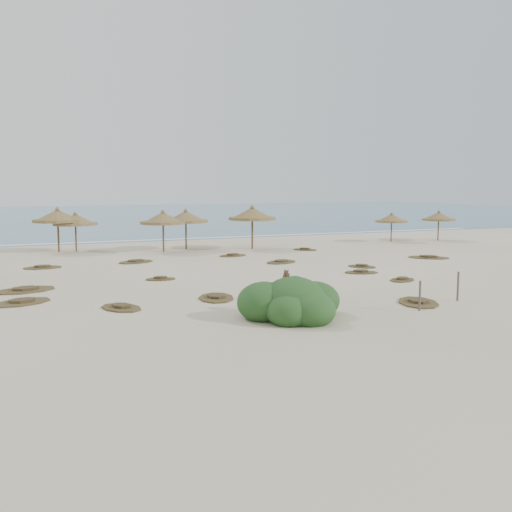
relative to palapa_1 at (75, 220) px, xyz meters
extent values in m
plane|color=beige|center=(5.94, -19.73, -2.18)|extent=(160.00, 160.00, 0.00)
cube|color=#2D6687|center=(5.94, 55.27, -2.17)|extent=(200.00, 100.00, 0.01)
cube|color=white|center=(5.94, 6.27, -2.17)|extent=(70.00, 0.60, 0.01)
cylinder|color=brown|center=(0.00, 0.00, -1.13)|extent=(0.12, 0.12, 2.10)
cylinder|color=olive|center=(0.00, 0.00, -0.26)|extent=(3.42, 3.42, 0.18)
cone|color=olive|center=(0.00, 0.00, 0.07)|extent=(3.31, 3.31, 0.75)
cone|color=olive|center=(0.00, 0.00, 0.52)|extent=(0.36, 0.36, 0.22)
cylinder|color=brown|center=(-1.13, 0.27, -1.00)|extent=(0.13, 0.13, 2.35)
cylinder|color=olive|center=(-1.13, 0.27, -0.03)|extent=(4.23, 4.23, 0.20)
cone|color=olive|center=(-1.13, 0.27, 0.34)|extent=(4.09, 4.09, 0.84)
cone|color=olive|center=(-1.13, 0.27, 0.85)|extent=(0.40, 0.40, 0.25)
cylinder|color=brown|center=(5.51, -2.65, -1.08)|extent=(0.13, 0.13, 2.20)
cylinder|color=olive|center=(5.51, -2.65, -0.16)|extent=(3.43, 3.43, 0.19)
cone|color=olive|center=(5.51, -2.65, 0.18)|extent=(3.31, 3.31, 0.79)
cone|color=olive|center=(5.51, -2.65, 0.65)|extent=(0.38, 0.38, 0.23)
cylinder|color=brown|center=(7.39, -1.85, -1.07)|extent=(0.13, 0.13, 2.22)
cylinder|color=olive|center=(7.39, -1.85, -0.15)|extent=(3.25, 3.25, 0.19)
cone|color=olive|center=(7.39, -1.85, 0.20)|extent=(3.14, 3.14, 0.79)
cone|color=olive|center=(7.39, -1.85, 0.67)|extent=(0.38, 0.38, 0.23)
cylinder|color=brown|center=(11.91, -3.39, -0.98)|extent=(0.14, 0.14, 2.40)
cylinder|color=olive|center=(11.91, -3.39, 0.02)|extent=(4.44, 4.44, 0.21)
cone|color=olive|center=(11.91, -3.39, 0.40)|extent=(4.29, 4.29, 0.86)
cone|color=olive|center=(11.91, -3.39, 0.91)|extent=(0.41, 0.41, 0.25)
cylinder|color=brown|center=(24.54, -3.01, -1.26)|extent=(0.10, 0.10, 1.83)
cylinder|color=olive|center=(24.54, -3.01, -0.51)|extent=(3.36, 3.36, 0.16)
cone|color=olive|center=(24.54, -3.01, -0.22)|extent=(3.25, 3.25, 0.65)
cone|color=olive|center=(24.54, -3.01, 0.17)|extent=(0.31, 0.31, 0.19)
cylinder|color=brown|center=(28.80, -3.74, -1.22)|extent=(0.11, 0.11, 1.92)
cylinder|color=olive|center=(28.80, -3.74, -0.42)|extent=(3.60, 3.60, 0.16)
cone|color=olive|center=(28.80, -3.74, -0.12)|extent=(3.48, 3.48, 0.69)
cone|color=olive|center=(28.80, -3.74, 0.29)|extent=(0.33, 0.33, 0.20)
imported|color=#8C603F|center=(4.58, -24.00, -1.41)|extent=(1.18, 1.95, 1.53)
cylinder|color=brown|center=(9.03, -25.08, -1.63)|extent=(0.09, 0.09, 1.10)
cylinder|color=brown|center=(11.59, -24.25, -1.60)|extent=(0.11, 0.11, 1.16)
ellipsoid|color=#265022|center=(4.28, -24.35, -1.57)|extent=(2.22, 2.22, 1.66)
ellipsoid|color=#265022|center=(5.28, -24.02, -1.68)|extent=(1.77, 1.77, 1.33)
ellipsoid|color=#265022|center=(3.39, -23.91, -1.62)|extent=(1.88, 1.88, 1.41)
ellipsoid|color=#265022|center=(4.50, -25.13, -1.73)|extent=(1.66, 1.66, 1.25)
ellipsoid|color=#265022|center=(3.84, -24.91, -1.76)|extent=(1.55, 1.55, 1.16)
ellipsoid|color=#265022|center=(4.94, -23.36, -1.79)|extent=(1.33, 1.33, 1.00)
ellipsoid|color=#265022|center=(4.61, -23.80, -1.18)|extent=(1.00, 1.00, 0.75)
ellipsoid|color=#265022|center=(3.95, -24.24, -1.12)|extent=(0.89, 0.89, 0.66)
camera|label=1|loc=(-4.57, -41.14, 2.25)|focal=40.00mm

